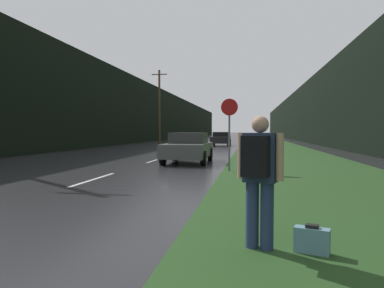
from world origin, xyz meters
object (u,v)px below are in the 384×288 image
(car_passing_near, at_px, (188,147))
(car_passing_far, at_px, (221,139))
(hitchhiker_with_backpack, at_px, (259,174))
(stop_sign, at_px, (229,128))
(suitcase, at_px, (312,241))

(car_passing_near, height_order, car_passing_far, car_passing_near)
(hitchhiker_with_backpack, xyz_separation_m, car_passing_near, (-2.97, 11.52, -0.26))
(car_passing_near, xyz_separation_m, car_passing_far, (0.00, 18.51, -0.01))
(hitchhiker_with_backpack, height_order, car_passing_far, hitchhiker_with_backpack)
(stop_sign, height_order, car_passing_far, stop_sign)
(car_passing_far, bearing_deg, car_passing_near, 90.00)
(suitcase, distance_m, car_passing_near, 12.10)
(hitchhiker_with_backpack, height_order, car_passing_near, hitchhiker_with_backpack)
(suitcase, bearing_deg, hitchhiker_with_backpack, -165.06)
(suitcase, relative_size, car_passing_far, 0.10)
(hitchhiker_with_backpack, bearing_deg, car_passing_near, 121.85)
(hitchhiker_with_backpack, height_order, suitcase, hitchhiker_with_backpack)
(suitcase, height_order, car_passing_near, car_passing_near)
(car_passing_near, relative_size, car_passing_far, 0.90)
(car_passing_near, bearing_deg, car_passing_far, -90.00)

